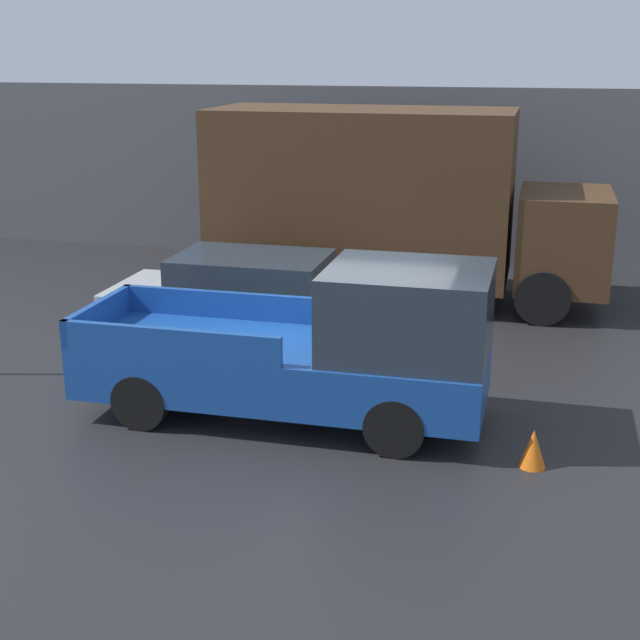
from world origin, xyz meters
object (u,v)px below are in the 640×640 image
(car, at_px, (247,296))
(delivery_truck, at_px, (388,200))
(traffic_cone, at_px, (533,448))
(pickup_truck, at_px, (320,349))

(car, distance_m, delivery_truck, 3.84)
(delivery_truck, relative_size, traffic_cone, 15.91)
(car, xyz_separation_m, delivery_truck, (1.82, 3.17, 1.18))
(pickup_truck, xyz_separation_m, delivery_truck, (-0.22, 6.22, 0.95))
(car, bearing_deg, pickup_truck, -56.29)
(car, bearing_deg, delivery_truck, 60.08)
(car, distance_m, traffic_cone, 6.17)
(pickup_truck, bearing_deg, traffic_cone, -15.20)
(traffic_cone, bearing_deg, car, 141.67)
(delivery_truck, bearing_deg, car, -119.92)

